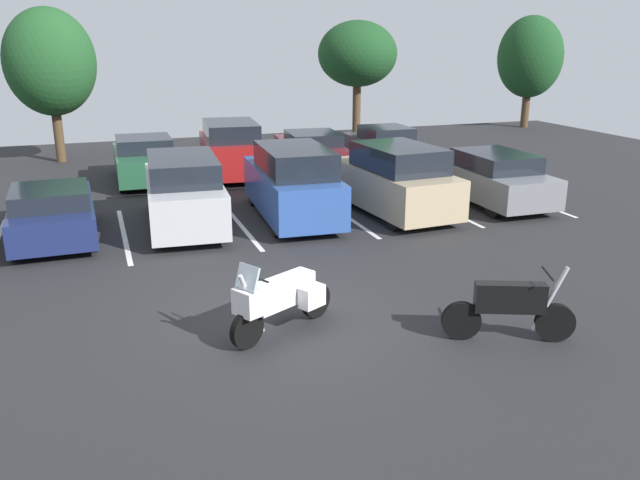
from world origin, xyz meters
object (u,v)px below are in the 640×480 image
Objects in this scene: car_tan at (395,180)px; car_far_green at (145,160)px; car_silver at (184,192)px; car_far_maroon at (311,151)px; car_far_charcoal at (384,147)px; motorcycle_second at (510,308)px; car_far_red at (231,149)px; motorcycle_touring at (279,298)px; car_grey at (489,177)px; car_navy at (53,212)px; car_blue at (292,184)px.

car_tan is 9.05m from car_far_green.
car_tan is (5.69, -0.65, 0.02)m from car_silver.
car_far_charcoal is (2.96, 0.07, -0.01)m from car_far_maroon.
car_silver reaches higher than motorcycle_second.
car_far_green is at bearing 177.85° from car_far_red.
car_far_red reaches higher than car_far_maroon.
motorcycle_touring is 0.47× the size of car_far_charcoal.
car_grey is at bearing 58.94° from motorcycle_second.
car_navy is 0.95× the size of car_far_red.
car_far_red is (-1.54, 14.36, 0.39)m from motorcycle_second.
car_tan is at bearing 77.93° from motorcycle_second.
car_far_charcoal is at bearing 48.00° from car_blue.
motorcycle_touring is at bearing -121.21° from car_far_charcoal.
car_far_charcoal is at bearing 94.80° from car_grey.
motorcycle_touring is at bearing -85.45° from car_far_green.
car_silver reaches higher than car_navy.
car_far_charcoal is at bearing -0.50° from car_far_green.
car_silver is at bearing -85.45° from car_far_green.
motorcycle_touring is 0.42× the size of car_far_maroon.
car_blue is 6.58m from car_far_maroon.
car_silver is at bearing 0.83° from car_navy.
car_far_maroon reaches higher than motorcycle_touring.
car_far_charcoal is at bearing 35.17° from car_silver.
car_far_charcoal reaches higher than motorcycle_second.
car_blue is 1.09× the size of car_far_red.
car_far_green reaches higher than car_far_maroon.
car_far_green is (2.70, 6.03, 0.08)m from car_navy.
car_far_red reaches higher than motorcycle_touring.
car_blue is 1.01× the size of car_grey.
car_silver is 1.13× the size of car_far_green.
car_far_charcoal reaches higher than motorcycle_touring.
car_silver is (-0.56, 7.01, 0.28)m from motorcycle_touring.
car_navy is 8.89m from car_tan.
car_tan is at bearing -63.72° from car_far_red.
car_grey is 1.02× the size of car_far_maroon.
car_silver is 8.92m from car_grey.
car_far_charcoal is at bearing 1.34° from car_far_maroon.
car_far_green is 0.97× the size of car_far_red.
car_far_red is (-3.22, 6.52, 0.02)m from car_tan.
car_navy is 3.19m from car_silver.
motorcycle_second is 0.47× the size of car_far_charcoal.
motorcycle_second is 0.45× the size of car_far_red.
car_far_red is (5.65, 5.92, 0.30)m from car_navy.
car_silver is 1.07× the size of car_tan.
motorcycle_touring reaches higher than motorcycle_second.
car_tan reaches higher than car_navy.
car_far_green reaches higher than motorcycle_touring.
car_navy is at bearing 130.42° from motorcycle_second.
car_silver is 5.72m from car_tan.
car_tan is 0.94× the size of car_grey.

